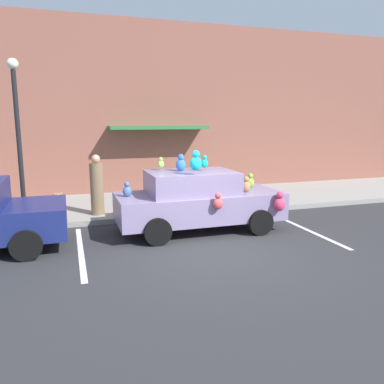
% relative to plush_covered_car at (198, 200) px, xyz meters
% --- Properties ---
extents(ground_plane, '(60.00, 60.00, 0.00)m').
position_rel_plush_covered_car_xyz_m(ground_plane, '(-0.22, -1.73, -0.80)').
color(ground_plane, '#2D2D30').
extents(sidewalk, '(24.00, 4.00, 0.15)m').
position_rel_plush_covered_car_xyz_m(sidewalk, '(-0.22, 3.27, -0.73)').
color(sidewalk, gray).
rests_on(sidewalk, ground).
extents(storefront_building, '(24.00, 1.25, 6.40)m').
position_rel_plush_covered_car_xyz_m(storefront_building, '(-0.21, 5.41, 2.39)').
color(storefront_building, brown).
rests_on(storefront_building, ground).
extents(parking_stripe_front, '(0.12, 3.60, 0.01)m').
position_rel_plush_covered_car_xyz_m(parking_stripe_front, '(2.72, -0.73, -0.80)').
color(parking_stripe_front, silver).
rests_on(parking_stripe_front, ground).
extents(parking_stripe_rear, '(0.12, 3.60, 0.01)m').
position_rel_plush_covered_car_xyz_m(parking_stripe_rear, '(-2.96, -0.73, -0.80)').
color(parking_stripe_rear, silver).
rests_on(parking_stripe_rear, ground).
extents(plush_covered_car, '(4.20, 2.07, 2.12)m').
position_rel_plush_covered_car_xyz_m(plush_covered_car, '(0.00, 0.00, 0.00)').
color(plush_covered_car, '#8A7AA3').
rests_on(plush_covered_car, ground).
extents(teddy_bear_on_sidewalk, '(0.34, 0.28, 0.65)m').
position_rel_plush_covered_car_xyz_m(teddy_bear_on_sidewalk, '(-3.43, 2.24, -0.35)').
color(teddy_bear_on_sidewalk, '#9E723D').
rests_on(teddy_bear_on_sidewalk, sidewalk).
extents(street_lamp_post, '(0.28, 0.28, 4.18)m').
position_rel_plush_covered_car_xyz_m(street_lamp_post, '(-4.28, 1.77, 1.89)').
color(street_lamp_post, black).
rests_on(street_lamp_post, sidewalk).
extents(pedestrian_near_shopfront, '(0.37, 0.37, 1.72)m').
position_rel_plush_covered_car_xyz_m(pedestrian_near_shopfront, '(-2.37, 1.95, 0.14)').
color(pedestrian_near_shopfront, '#826849').
rests_on(pedestrian_near_shopfront, sidewalk).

